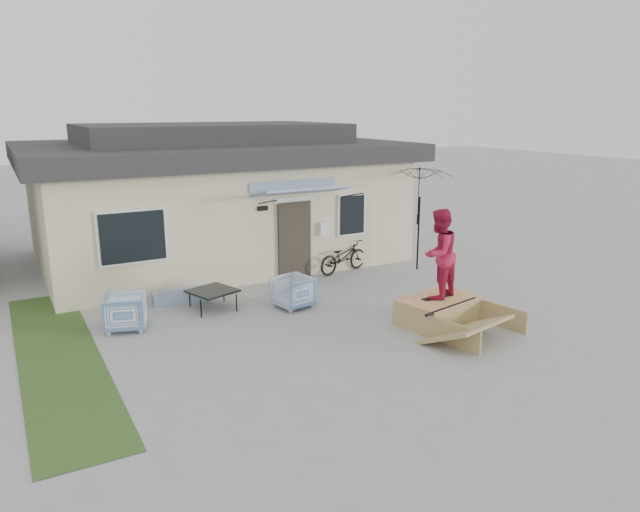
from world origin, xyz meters
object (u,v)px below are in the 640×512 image
skateboard (436,297)px  skater (439,253)px  loveseat (181,291)px  patio_umbrella (419,209)px  skate_ramp (438,311)px  armchair_right (293,290)px  bicycle (343,253)px  armchair_left (126,310)px  coffee_table (213,300)px

skateboard → skater: size_ratio=0.39×
loveseat → skater: skater is taller
loveseat → skateboard: skateboard is taller
patio_umbrella → skate_ramp: size_ratio=1.01×
armchair_right → bicycle: bearing=117.2°
skater → armchair_left: bearing=-45.6°
patio_umbrella → skateboard: bearing=-123.0°
bicycle → skater: skater is taller
armchair_left → skateboard: armchair_left is taller
armchair_left → armchair_right: armchair_left is taller
skate_ramp → skateboard: 0.30m
loveseat → skate_ramp: (4.42, -4.09, 0.01)m
loveseat → armchair_left: (-1.52, -1.21, 0.15)m
skateboard → skater: bearing=-92.9°
armchair_right → patio_umbrella: patio_umbrella is taller
skateboard → armchair_left: bearing=151.6°
coffee_table → skater: size_ratio=0.49×
armchair_right → skater: skater is taller
armchair_right → bicycle: (2.59, 2.01, 0.14)m
armchair_left → coffee_table: armchair_left is taller
loveseat → skate_ramp: 6.02m
coffee_table → armchair_left: bearing=-170.8°
armchair_left → skate_ramp: size_ratio=0.38×
coffee_table → skate_ramp: skate_ramp is taller
coffee_table → skateboard: size_ratio=1.26×
coffee_table → bicycle: size_ratio=0.54×
armchair_left → armchair_right: (3.66, -0.45, -0.01)m
coffee_table → skater: skater is taller
loveseat → skate_ramp: size_ratio=0.62×
bicycle → patio_umbrella: bearing=-123.9°
armchair_left → coffee_table: (2.00, 0.32, -0.19)m
bicycle → skater: (-0.33, -4.39, 1.00)m
skate_ramp → skateboard: (-0.01, 0.05, 0.30)m
armchair_left → patio_umbrella: (8.28, 0.80, 1.33)m
patio_umbrella → skateboard: patio_umbrella is taller
armchair_left → bicycle: 6.45m
coffee_table → patio_umbrella: bearing=4.3°
armchair_left → skate_ramp: armchair_left is taller
armchair_right → patio_umbrella: (4.62, 1.25, 1.34)m
loveseat → armchair_left: size_ratio=1.62×
armchair_right → skate_ramp: (2.28, -2.43, -0.13)m
loveseat → patio_umbrella: (6.76, -0.41, 1.49)m
loveseat → patio_umbrella: size_ratio=0.61×
skater → skate_ramp: bearing=81.9°
loveseat → coffee_table: bearing=126.2°
coffee_table → bicycle: bearing=16.2°
armchair_right → skateboard: bearing=33.0°
patio_umbrella → skateboard: (-2.36, -3.63, -1.18)m
armchair_left → skater: bearing=-99.0°
skateboard → skater: (0.00, -0.00, 0.98)m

